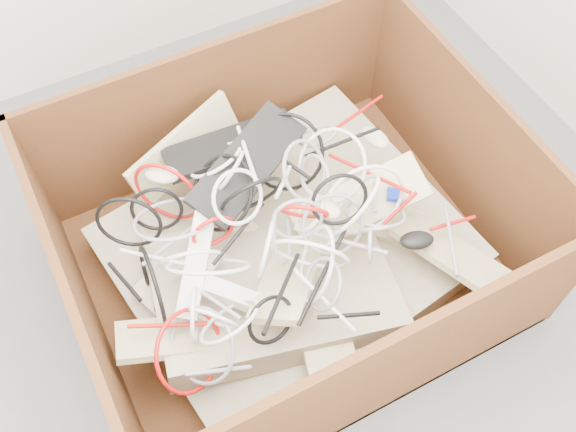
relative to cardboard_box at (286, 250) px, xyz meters
name	(u,v)px	position (x,y,z in m)	size (l,w,h in m)	color
ground	(265,370)	(-0.22, -0.28, -0.14)	(3.00, 3.00, 0.00)	#58575A
room_shell	(241,82)	(-0.22, -0.28, 1.11)	(3.04, 3.04, 2.50)	silver
cardboard_box	(286,250)	(0.00, 0.00, 0.00)	(1.32, 1.10, 0.59)	#3C260F
keyboard_pile	(284,230)	(-0.01, -0.01, 0.14)	(1.16, 1.01, 0.35)	beige
mice_scatter	(294,219)	(0.02, -0.02, 0.21)	(0.78, 0.59, 0.18)	beige
power_strip_left	(197,262)	(-0.30, -0.03, 0.22)	(0.32, 0.06, 0.04)	silver
power_strip_right	(228,293)	(-0.25, -0.14, 0.18)	(0.26, 0.05, 0.04)	silver
vga_plug	(395,195)	(0.32, -0.10, 0.22)	(0.04, 0.04, 0.02)	#0C27BB
cable_tangle	(259,229)	(-0.10, -0.03, 0.25)	(1.08, 0.80, 0.46)	silver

